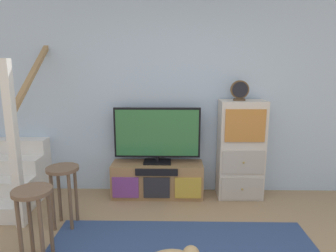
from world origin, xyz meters
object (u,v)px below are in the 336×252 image
side_cabinet (241,150)px  desk_clock (240,91)px  bar_stool_far (63,182)px  bar_stool_near (34,208)px  media_console (157,180)px  television (157,134)px

side_cabinet → desk_clock: 0.78m
bar_stool_far → desk_clock: bearing=21.1°
bar_stool_near → bar_stool_far: bar_stool_near is taller
desk_clock → bar_stool_near: size_ratio=0.37×
media_console → side_cabinet: bearing=0.5°
television → side_cabinet: side_cabinet is taller
media_console → bar_stool_far: size_ratio=1.79×
media_console → television: (0.00, 0.02, 0.62)m
television → side_cabinet: (1.10, -0.01, -0.21)m
side_cabinet → bar_stool_far: bearing=-159.1°
side_cabinet → bar_stool_far: size_ratio=1.92×
media_console → bar_stool_near: (-1.01, -1.36, 0.28)m
television → bar_stool_near: size_ratio=1.66×
television → bar_stool_near: (-1.01, -1.38, -0.34)m
media_console → side_cabinet: 1.17m
side_cabinet → television: bearing=179.3°
media_console → bar_stool_far: 1.27m
bar_stool_far → television: bearing=39.7°
television → side_cabinet: 1.11m
media_console → side_cabinet: side_cabinet is taller
television → side_cabinet: size_ratio=0.87×
media_console → side_cabinet: size_ratio=0.93×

